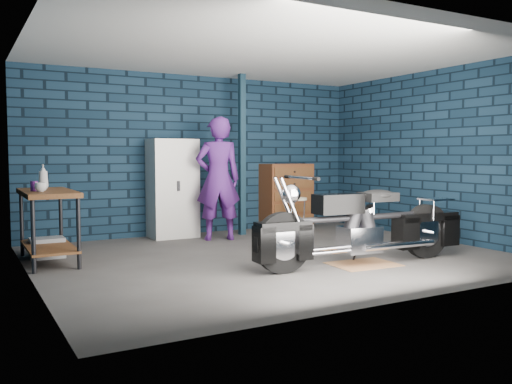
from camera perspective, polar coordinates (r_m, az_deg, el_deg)
ground at (r=7.30m, az=1.79°, el=-6.77°), size 6.00×6.00×0.00m
room_walls at (r=7.67m, az=-0.31°, el=8.04°), size 6.02×5.01×2.71m
support_post at (r=9.14m, az=-1.49°, el=3.92°), size 0.10×0.10×2.70m
workbench at (r=7.31m, az=-21.01°, el=-3.40°), size 0.60×1.40×0.91m
drip_mat at (r=6.88m, az=11.23°, el=-7.46°), size 0.84×0.65×0.01m
motorcycle at (r=6.80m, az=11.30°, el=-2.89°), size 2.56×0.82×1.11m
person at (r=8.60m, az=-4.01°, el=1.40°), size 0.81×0.64×1.95m
storage_bin at (r=7.67m, az=-21.13°, el=-5.50°), size 0.43×0.30×0.27m
locker at (r=8.95m, az=-8.76°, el=0.38°), size 0.75×0.54×1.61m
tool_chest at (r=9.95m, az=3.27°, el=-0.44°), size 0.89×0.49×1.19m
shop_stool at (r=9.24m, az=4.30°, el=-2.53°), size 0.42×0.42×0.63m
cup_a at (r=7.01m, az=-21.73°, el=0.46°), size 0.16×0.16×0.11m
mug_purple at (r=7.19m, az=-22.31°, el=0.58°), size 0.10×0.10×0.12m
bottle at (r=7.70m, az=-21.49°, el=1.55°), size 0.14×0.14×0.32m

